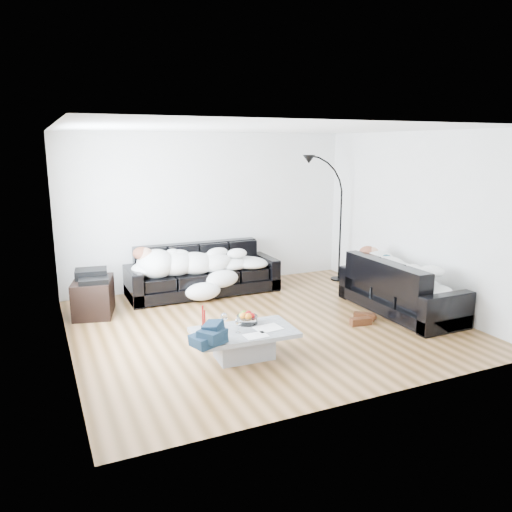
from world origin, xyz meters
name	(u,v)px	position (x,y,z in m)	size (l,w,h in m)	color
ground	(265,325)	(0.00, 0.00, 0.00)	(5.00, 5.00, 0.00)	brown
wall_back	(209,211)	(0.00, 2.25, 1.30)	(5.00, 0.02, 2.60)	silver
wall_left	(62,246)	(-2.50, 0.00, 1.30)	(0.02, 4.50, 2.60)	silver
wall_right	(415,219)	(2.50, 0.00, 1.30)	(0.02, 4.50, 2.60)	silver
ceiling	(266,128)	(0.00, 0.00, 2.60)	(5.00, 5.00, 0.00)	white
sofa_back	(203,270)	(-0.30, 1.75, 0.40)	(2.44, 0.85, 0.80)	black
sofa_right	(401,286)	(2.03, -0.33, 0.40)	(1.95, 0.84, 0.79)	black
sleeper_back	(204,257)	(-0.30, 1.70, 0.63)	(2.07, 0.71, 0.41)	white
sleeper_right	(402,271)	(2.03, -0.33, 0.62)	(1.67, 0.71, 0.41)	white
teal_cushion	(373,256)	(1.97, 0.28, 0.72)	(0.36, 0.30, 0.20)	#0C4657
coffee_table	(244,344)	(-0.68, -0.88, 0.17)	(1.16, 0.67, 0.34)	#939699
fruit_bowl	(247,317)	(-0.56, -0.70, 0.41)	(0.25, 0.25, 0.15)	white
wine_glass_a	(224,321)	(-0.87, -0.75, 0.43)	(0.08, 0.08, 0.19)	white
wine_glass_b	(219,326)	(-0.97, -0.84, 0.42)	(0.07, 0.07, 0.16)	white
wine_glass_c	(238,325)	(-0.77, -0.92, 0.42)	(0.07, 0.07, 0.17)	white
candle_left	(205,320)	(-1.09, -0.70, 0.46)	(0.04, 0.04, 0.24)	maroon
candle_right	(203,317)	(-1.08, -0.61, 0.47)	(0.05, 0.05, 0.27)	maroon
newspaper_a	(268,328)	(-0.41, -0.94, 0.34)	(0.30, 0.23, 0.01)	silver
newspaper_b	(256,335)	(-0.63, -1.10, 0.34)	(0.26, 0.18, 0.01)	silver
navy_jacket	(212,329)	(-1.15, -1.11, 0.51)	(0.36, 0.30, 0.18)	black
shoes	(362,319)	(1.26, -0.48, 0.06)	(0.49, 0.36, 0.11)	#472311
av_cabinet	(94,297)	(-2.07, 1.41, 0.26)	(0.52, 0.76, 0.52)	black
stereo	(92,275)	(-2.07, 1.41, 0.58)	(0.44, 0.34, 0.13)	black
floor_lamp	(340,226)	(2.21, 1.56, 0.99)	(0.72, 0.29, 1.97)	black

